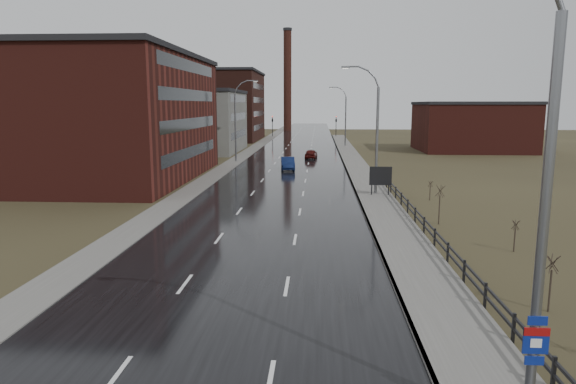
# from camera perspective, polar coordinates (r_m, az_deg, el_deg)

# --- Properties ---
(road) EXTENTS (14.00, 300.00, 0.06)m
(road) POSITION_cam_1_polar(r_m,az_deg,el_deg) (70.29, 0.40, 3.17)
(road) COLOR black
(road) RESTS_ON ground
(sidewalk_right) EXTENTS (3.20, 180.00, 0.18)m
(sidewalk_right) POSITION_cam_1_polar(r_m,az_deg,el_deg) (45.70, 9.57, -0.44)
(sidewalk_right) COLOR #595651
(sidewalk_right) RESTS_ON ground
(curb_right) EXTENTS (0.16, 180.00, 0.18)m
(curb_right) POSITION_cam_1_polar(r_m,az_deg,el_deg) (45.56, 7.67, -0.42)
(curb_right) COLOR slate
(curb_right) RESTS_ON ground
(sidewalk_left) EXTENTS (2.40, 260.00, 0.12)m
(sidewalk_left) POSITION_cam_1_polar(r_m,az_deg,el_deg) (71.18, -6.21, 3.22)
(sidewalk_left) COLOR #595651
(sidewalk_left) RESTS_ON ground
(warehouse_near) EXTENTS (22.44, 28.56, 13.50)m
(warehouse_near) POSITION_cam_1_polar(r_m,az_deg,el_deg) (60.04, -21.04, 7.86)
(warehouse_near) COLOR #471914
(warehouse_near) RESTS_ON ground
(warehouse_mid) EXTENTS (16.32, 20.40, 10.50)m
(warehouse_mid) POSITION_cam_1_polar(r_m,az_deg,el_deg) (90.41, -10.55, 7.79)
(warehouse_mid) COLOR slate
(warehouse_mid) RESTS_ON ground
(warehouse_far) EXTENTS (26.52, 24.48, 15.50)m
(warehouse_far) POSITION_cam_1_polar(r_m,az_deg,el_deg) (120.71, -9.48, 9.45)
(warehouse_far) COLOR #331611
(warehouse_far) RESTS_ON ground
(building_right) EXTENTS (18.36, 16.32, 8.50)m
(building_right) POSITION_cam_1_polar(r_m,az_deg,el_deg) (95.60, 19.73, 6.88)
(building_right) COLOR #471914
(building_right) RESTS_ON ground
(smokestack) EXTENTS (2.70, 2.70, 30.70)m
(smokestack) POSITION_cam_1_polar(r_m,az_deg,el_deg) (160.20, -0.06, 12.38)
(smokestack) COLOR #331611
(smokestack) RESTS_ON ground
(streetlight_main) EXTENTS (3.91, 0.29, 12.11)m
(streetlight_main) POSITION_cam_1_polar(r_m,az_deg,el_deg) (12.84, 25.44, -0.09)
(streetlight_main) COLOR slate
(streetlight_main) RESTS_ON ground
(streetlight_right_mid) EXTENTS (3.36, 0.28, 11.35)m
(streetlight_right_mid) POSITION_cam_1_polar(r_m,az_deg,el_deg) (46.04, 9.52, 6.84)
(streetlight_right_mid) COLOR slate
(streetlight_right_mid) RESTS_ON ground
(streetlight_left) EXTENTS (3.36, 0.28, 11.35)m
(streetlight_left) POSITION_cam_1_polar(r_m,az_deg,el_deg) (72.66, -5.64, 7.93)
(streetlight_left) COLOR slate
(streetlight_left) RESTS_ON ground
(streetlight_right_far) EXTENTS (3.36, 0.28, 11.35)m
(streetlight_right_far) POSITION_cam_1_polar(r_m,az_deg,el_deg) (99.88, 6.25, 8.39)
(streetlight_right_far) COLOR slate
(streetlight_right_far) RESTS_ON ground
(guardrail) EXTENTS (0.10, 53.05, 1.10)m
(guardrail) POSITION_cam_1_polar(r_m,az_deg,el_deg) (29.74, 16.28, -4.94)
(guardrail) COLOR black
(guardrail) RESTS_ON ground
(shrub_c) EXTENTS (0.55, 0.58, 2.31)m
(shrub_c) POSITION_cam_1_polar(r_m,az_deg,el_deg) (22.68, 27.16, -8.87)
(shrub_c) COLOR #382D23
(shrub_c) RESTS_ON ground
(shrub_d) EXTENTS (0.43, 0.45, 1.79)m
(shrub_d) POSITION_cam_1_polar(r_m,az_deg,el_deg) (30.91, 23.90, -4.39)
(shrub_d) COLOR #382D23
(shrub_d) RESTS_ON ground
(shrub_e) EXTENTS (0.63, 0.67, 2.69)m
(shrub_e) POSITION_cam_1_polar(r_m,az_deg,el_deg) (36.05, 16.49, -1.25)
(shrub_e) COLOR #382D23
(shrub_e) RESTS_ON ground
(shrub_f) EXTENTS (0.40, 0.42, 1.66)m
(shrub_f) POSITION_cam_1_polar(r_m,az_deg,el_deg) (45.02, 15.51, 0.21)
(shrub_f) COLOR #382D23
(shrub_f) RESTS_ON ground
(billboard) EXTENTS (1.95, 0.17, 2.69)m
(billboard) POSITION_cam_1_polar(r_m,az_deg,el_deg) (45.60, 10.24, 1.67)
(billboard) COLOR black
(billboard) RESTS_ON ground
(traffic_light_left) EXTENTS (0.58, 2.73, 5.30)m
(traffic_light_left) POSITION_cam_1_polar(r_m,az_deg,el_deg) (130.30, -1.75, 8.19)
(traffic_light_left) COLOR black
(traffic_light_left) RESTS_ON ground
(traffic_light_right) EXTENTS (0.58, 2.73, 5.30)m
(traffic_light_right) POSITION_cam_1_polar(r_m,az_deg,el_deg) (129.85, 5.37, 8.15)
(traffic_light_right) COLOR black
(traffic_light_right) RESTS_ON ground
(car_near) EXTENTS (2.06, 4.81, 1.54)m
(car_near) POSITION_cam_1_polar(r_m,az_deg,el_deg) (63.66, -0.02, 3.16)
(car_near) COLOR #0D1A43
(car_near) RESTS_ON ground
(car_far) EXTENTS (2.01, 4.26, 1.41)m
(car_far) POSITION_cam_1_polar(r_m,az_deg,el_deg) (76.74, 2.58, 4.22)
(car_far) COLOR #430D0B
(car_far) RESTS_ON ground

